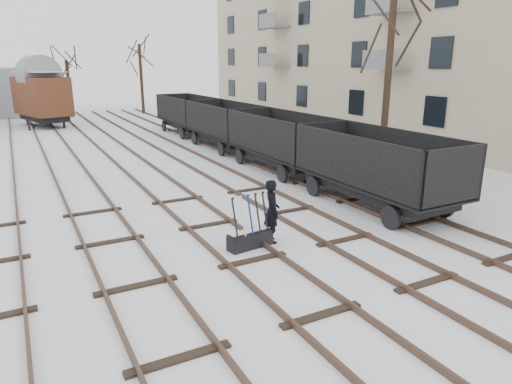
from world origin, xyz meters
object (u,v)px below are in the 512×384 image
worker (272,211)px  box_van_wagon (41,95)px  ground_frame (250,238)px  freight_wagon_a (375,178)px

worker → box_van_wagon: box_van_wagon is taller
ground_frame → worker: (0.75, 0.10, 0.63)m
ground_frame → freight_wagon_a: bearing=5.3°
ground_frame → worker: size_ratio=0.82×
worker → freight_wagon_a: size_ratio=0.28×
ground_frame → box_van_wagon: (-3.12, 29.56, 2.18)m
ground_frame → box_van_wagon: bearing=88.2°
worker → box_van_wagon: bearing=21.5°
freight_wagon_a → box_van_wagon: size_ratio=1.05×
worker → freight_wagon_a: freight_wagon_a is taller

